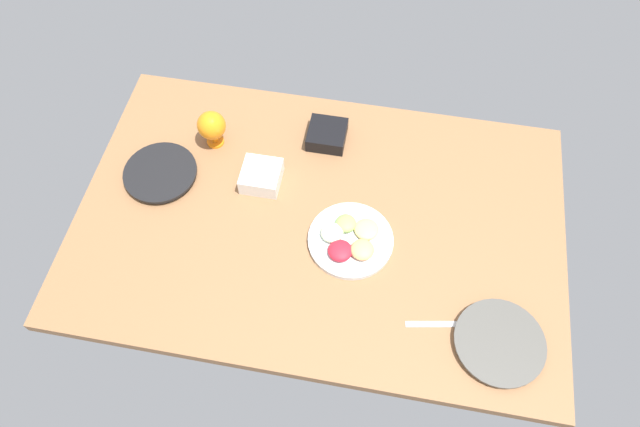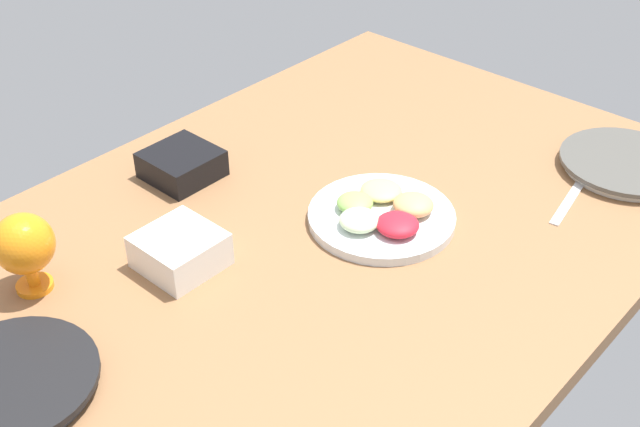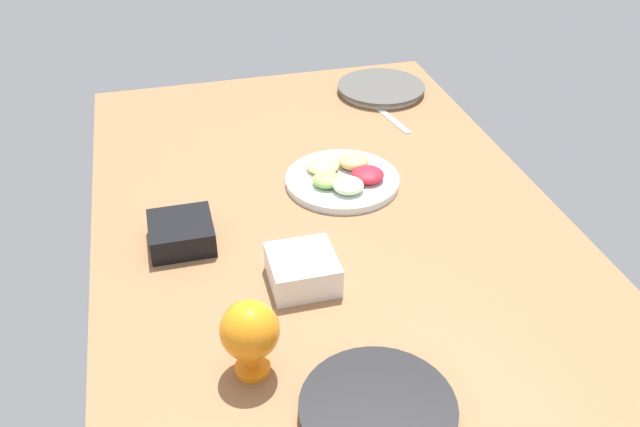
{
  "view_description": "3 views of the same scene",
  "coord_description": "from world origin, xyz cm",
  "px_view_note": "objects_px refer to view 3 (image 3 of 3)",
  "views": [
    {
      "loc": [
        -16.87,
        92.47,
        160.46
      ],
      "look_at": [
        -0.35,
        0.43,
        3.89
      ],
      "focal_mm": 31.62,
      "sensor_mm": 36.0,
      "label": 1
    },
    {
      "loc": [
        86.97,
        79.37,
        88.12
      ],
      "look_at": [
        -1.5,
        0.27,
        3.89
      ],
      "focal_mm": 45.18,
      "sensor_mm": 36.0,
      "label": 2
    },
    {
      "loc": [
        123.2,
        -33.79,
        87.96
      ],
      "look_at": [
        5.06,
        -3.12,
        3.89
      ],
      "focal_mm": 38.36,
      "sensor_mm": 36.0,
      "label": 3
    }
  ],
  "objects_px": {
    "dinner_plate_left": "(381,89)",
    "fruit_platter": "(343,178)",
    "square_bowl_black": "(181,232)",
    "square_bowl_white": "(303,268)",
    "dinner_plate_right": "(378,410)",
    "hurricane_glass_orange": "(250,332)"
  },
  "relations": [
    {
      "from": "dinner_plate_left",
      "to": "fruit_platter",
      "type": "distance_m",
      "value": 0.54
    },
    {
      "from": "square_bowl_black",
      "to": "square_bowl_white",
      "type": "xyz_separation_m",
      "value": [
        0.19,
        0.22,
        0.0
      ]
    },
    {
      "from": "fruit_platter",
      "to": "square_bowl_black",
      "type": "relative_size",
      "value": 2.06
    },
    {
      "from": "dinner_plate_left",
      "to": "dinner_plate_right",
      "type": "bearing_deg",
      "value": -19.0
    },
    {
      "from": "dinner_plate_right",
      "to": "fruit_platter",
      "type": "xyz_separation_m",
      "value": [
        -0.68,
        0.14,
        0.0
      ]
    },
    {
      "from": "dinner_plate_left",
      "to": "dinner_plate_right",
      "type": "xyz_separation_m",
      "value": [
        1.16,
        -0.4,
        0.0
      ]
    },
    {
      "from": "dinner_plate_right",
      "to": "square_bowl_white",
      "type": "relative_size",
      "value": 1.94
    },
    {
      "from": "dinner_plate_right",
      "to": "square_bowl_black",
      "type": "bearing_deg",
      "value": -154.34
    },
    {
      "from": "square_bowl_black",
      "to": "square_bowl_white",
      "type": "bearing_deg",
      "value": 49.24
    },
    {
      "from": "hurricane_glass_orange",
      "to": "square_bowl_white",
      "type": "distance_m",
      "value": 0.25
    },
    {
      "from": "dinner_plate_right",
      "to": "square_bowl_white",
      "type": "distance_m",
      "value": 0.35
    },
    {
      "from": "fruit_platter",
      "to": "square_bowl_black",
      "type": "bearing_deg",
      "value": -70.15
    },
    {
      "from": "dinner_plate_left",
      "to": "square_bowl_black",
      "type": "height_order",
      "value": "square_bowl_black"
    },
    {
      "from": "square_bowl_black",
      "to": "fruit_platter",
      "type": "bearing_deg",
      "value": 109.85
    },
    {
      "from": "dinner_plate_left",
      "to": "square_bowl_white",
      "type": "distance_m",
      "value": 0.92
    },
    {
      "from": "dinner_plate_right",
      "to": "square_bowl_white",
      "type": "bearing_deg",
      "value": -173.61
    },
    {
      "from": "dinner_plate_left",
      "to": "square_bowl_white",
      "type": "relative_size",
      "value": 2.05
    },
    {
      "from": "square_bowl_black",
      "to": "dinner_plate_left",
      "type": "bearing_deg",
      "value": 133.4
    },
    {
      "from": "dinner_plate_right",
      "to": "dinner_plate_left",
      "type": "bearing_deg",
      "value": 161.0
    },
    {
      "from": "fruit_platter",
      "to": "hurricane_glass_orange",
      "type": "distance_m",
      "value": 0.63
    },
    {
      "from": "fruit_platter",
      "to": "square_bowl_white",
      "type": "xyz_separation_m",
      "value": [
        0.33,
        -0.18,
        0.02
      ]
    },
    {
      "from": "dinner_plate_right",
      "to": "fruit_platter",
      "type": "bearing_deg",
      "value": 168.29
    }
  ]
}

